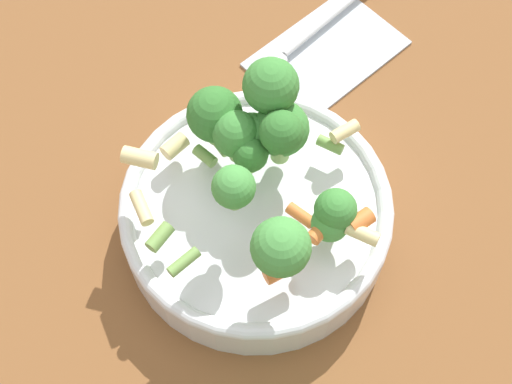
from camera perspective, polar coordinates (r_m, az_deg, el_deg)
The scene contains 5 objects.
ground_plane at distance 0.65m, azimuth -0.00°, elevation -2.87°, with size 3.00×3.00×0.00m, color brown.
bowl at distance 0.62m, azimuth -0.00°, elevation -1.78°, with size 0.23×0.23×0.05m.
pasta_salad at distance 0.56m, azimuth 0.58°, elevation 3.17°, with size 0.20×0.20×0.10m.
napkin at distance 0.75m, azimuth 5.69°, elevation 11.04°, with size 0.12×0.17×0.01m.
spoon at distance 0.75m, azimuth 3.30°, elevation 11.72°, with size 0.04×0.17×0.01m.
Camera 1 is at (0.17, -0.21, 0.59)m, focal length 50.00 mm.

